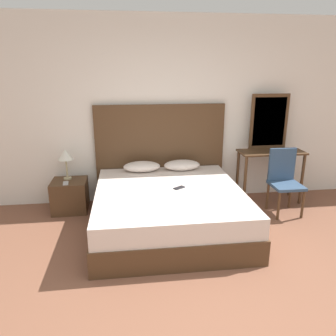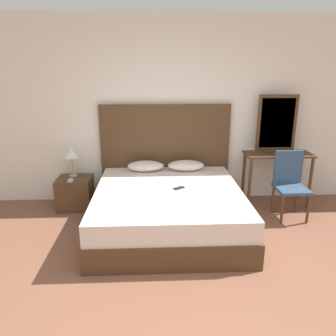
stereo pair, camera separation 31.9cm
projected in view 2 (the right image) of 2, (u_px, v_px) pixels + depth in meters
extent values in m
plane|color=brown|center=(193.00, 331.00, 2.57)|extent=(16.00, 16.00, 0.00)
cube|color=white|center=(173.00, 112.00, 4.84)|extent=(10.00, 0.06, 2.70)
cube|color=#4C331E|center=(168.00, 218.00, 4.17)|extent=(1.83, 1.94, 0.29)
cube|color=silver|center=(168.00, 199.00, 4.09)|extent=(1.79, 1.90, 0.24)
cube|color=#4C331E|center=(165.00, 153.00, 4.94)|extent=(1.92, 0.05, 1.47)
ellipsoid|color=silver|center=(146.00, 166.00, 4.76)|extent=(0.53, 0.29, 0.15)
ellipsoid|color=silver|center=(186.00, 165.00, 4.78)|extent=(0.53, 0.29, 0.15)
cube|color=#232328|center=(179.00, 188.00, 4.09)|extent=(0.16, 0.14, 0.01)
cube|color=#4C331E|center=(75.00, 193.00, 4.78)|extent=(0.48, 0.45, 0.45)
cylinder|color=tan|center=(73.00, 176.00, 4.80)|extent=(0.11, 0.11, 0.02)
cylinder|color=tan|center=(73.00, 166.00, 4.76)|extent=(0.02, 0.02, 0.27)
cone|color=silver|center=(71.00, 153.00, 4.69)|extent=(0.22, 0.22, 0.14)
cube|color=#B7B7BC|center=(70.00, 180.00, 4.61)|extent=(0.09, 0.16, 0.01)
cube|color=#4C331E|center=(278.00, 154.00, 4.73)|extent=(0.96, 0.41, 0.02)
cylinder|color=#4C331E|center=(250.00, 184.00, 4.67)|extent=(0.04, 0.04, 0.77)
cylinder|color=#4C331E|center=(310.00, 183.00, 4.71)|extent=(0.04, 0.04, 0.77)
cylinder|color=#4C331E|center=(243.00, 177.00, 4.99)|extent=(0.04, 0.04, 0.77)
cylinder|color=#4C331E|center=(300.00, 176.00, 5.03)|extent=(0.04, 0.04, 0.77)
cube|color=#4C331E|center=(277.00, 123.00, 4.78)|extent=(0.58, 0.03, 0.82)
cube|color=#B2BCC6|center=(277.00, 123.00, 4.77)|extent=(0.49, 0.01, 0.72)
cube|color=#334C6B|center=(292.00, 189.00, 4.39)|extent=(0.40, 0.42, 0.04)
cube|color=#334C6B|center=(288.00, 167.00, 4.50)|extent=(0.38, 0.04, 0.46)
cylinder|color=#4C331E|center=(282.00, 210.00, 4.28)|extent=(0.04, 0.04, 0.40)
cylinder|color=#4C331E|center=(308.00, 209.00, 4.29)|extent=(0.04, 0.04, 0.40)
cylinder|color=#4C331E|center=(273.00, 199.00, 4.62)|extent=(0.04, 0.04, 0.40)
cylinder|color=#4C331E|center=(297.00, 199.00, 4.63)|extent=(0.04, 0.04, 0.40)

